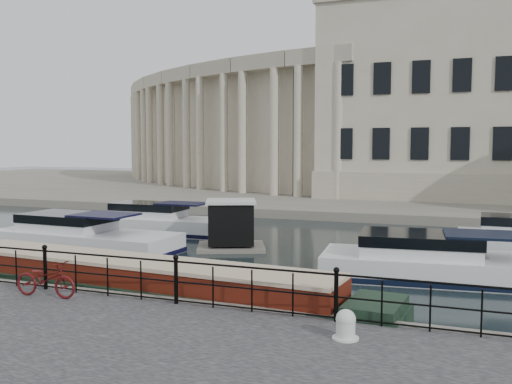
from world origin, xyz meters
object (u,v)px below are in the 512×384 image
mooring_bollard (346,325)px  harbour_hut (231,227)px  bicycle (46,279)px  narrowboat (134,288)px

mooring_bollard → harbour_hut: 13.33m
bicycle → harbour_hut: bearing=-6.1°
narrowboat → harbour_hut: 8.51m
bicycle → harbour_hut: size_ratio=0.50×
mooring_bollard → narrowboat: (-6.70, 2.69, -0.47)m
mooring_bollard → narrowboat: 7.24m
bicycle → narrowboat: size_ratio=0.11×
bicycle → harbour_hut: (0.58, 10.73, -0.06)m
bicycle → mooring_bollard: bearing=-96.1°
bicycle → mooring_bollard: (7.87, -0.43, -0.18)m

